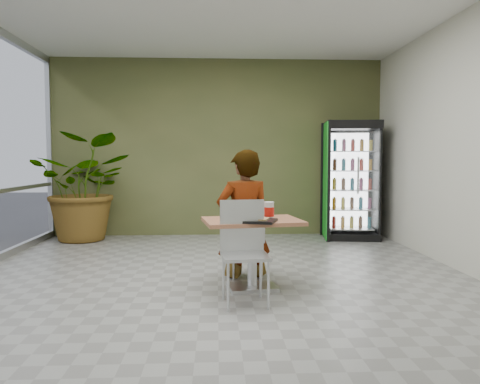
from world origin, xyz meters
name	(u,v)px	position (x,y,z in m)	size (l,w,h in m)	color
ground	(218,286)	(0.00, 0.00, 0.00)	(7.00, 7.00, 0.00)	gray
room_envelope	(217,140)	(0.00, 0.00, 1.60)	(6.00, 7.00, 3.20)	beige
dining_table	(252,239)	(0.37, -0.13, 0.54)	(1.10, 0.85, 0.75)	#B3714D
chair_far	(246,233)	(0.33, 0.34, 0.53)	(0.48, 0.49, 0.90)	#B8BBBD
chair_near	(243,243)	(0.25, -0.58, 0.58)	(0.48, 0.48, 0.99)	#B8BBBD
seated_woman	(244,226)	(0.31, 0.39, 0.60)	(0.66, 0.43, 1.80)	black
pizza_plate	(245,217)	(0.29, -0.03, 0.77)	(0.34, 0.31, 0.03)	silver
soda_cup	(269,211)	(0.54, -0.16, 0.84)	(0.11, 0.11, 0.19)	silver
napkin_stack	(230,221)	(0.13, -0.35, 0.76)	(0.16, 0.16, 0.02)	silver
cafeteria_tray	(253,221)	(0.36, -0.35, 0.76)	(0.46, 0.33, 0.03)	black
beverage_fridge	(351,180)	(2.34, 2.97, 1.02)	(1.02, 0.83, 2.04)	black
potted_plant	(86,187)	(-2.24, 3.03, 0.91)	(1.64, 1.42, 1.82)	#2D6F2C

